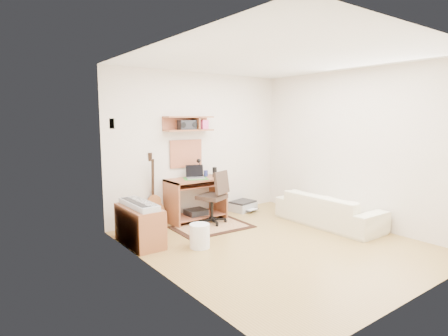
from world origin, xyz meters
TOP-DOWN VIEW (x-y plane):
  - floor at (0.00, 0.00)m, footprint 3.60×4.00m
  - ceiling at (0.00, 0.00)m, footprint 3.60×4.00m
  - back_wall at (0.00, 2.00)m, footprint 3.60×0.01m
  - left_wall at (-1.80, 0.00)m, footprint 0.01×4.00m
  - right_wall at (1.80, 0.00)m, footprint 0.01×4.00m
  - wall_shelf at (-0.30, 1.88)m, footprint 0.90×0.25m
  - cork_board at (-0.30, 1.98)m, footprint 0.64×0.03m
  - wall_photo at (-1.79, 1.50)m, footprint 0.02×0.20m
  - desk at (-0.27, 1.73)m, footprint 1.00×0.55m
  - laptop at (-0.28, 1.71)m, footprint 0.40×0.40m
  - speaker at (0.11, 1.68)m, footprint 0.08×0.08m
  - desk_lamp at (-0.09, 1.87)m, footprint 0.11×0.11m
  - pencil_cup at (0.02, 1.83)m, footprint 0.08×0.08m
  - boombox at (-0.34, 1.87)m, footprint 0.31×0.14m
  - rug at (-0.28, 1.21)m, footprint 1.29×0.89m
  - task_chair at (-0.15, 1.40)m, footprint 0.62×0.62m
  - cabinet at (-1.58, 1.15)m, footprint 0.40×0.90m
  - music_keyboard at (-1.58, 1.15)m, footprint 0.27×0.85m
  - guitar at (-0.99, 1.86)m, footprint 0.38×0.30m
  - waste_basket at (-0.96, 0.52)m, footprint 0.29×0.29m
  - printer at (0.84, 1.77)m, footprint 0.55×0.47m
  - sofa at (1.38, 0.15)m, footprint 0.53×1.82m

SIDE VIEW (x-z plane):
  - floor at x=0.00m, z-range -0.01..0.00m
  - rug at x=-0.28m, z-range 0.00..0.02m
  - printer at x=0.84m, z-range -0.01..0.18m
  - waste_basket at x=-0.96m, z-range 0.00..0.34m
  - cabinet at x=-1.58m, z-range 0.00..0.55m
  - sofa at x=1.38m, z-range 0.00..0.71m
  - desk at x=-0.27m, z-range 0.00..0.75m
  - task_chair at x=-0.15m, z-range 0.00..0.93m
  - music_keyboard at x=-1.58m, z-range 0.55..0.62m
  - guitar at x=-0.99m, z-range 0.00..1.23m
  - pencil_cup at x=0.02m, z-range 0.75..0.86m
  - speaker at x=0.11m, z-range 0.75..0.93m
  - laptop at x=-0.28m, z-range 0.75..0.98m
  - desk_lamp at x=-0.09m, z-range 0.75..1.08m
  - cork_board at x=-0.30m, z-range 0.92..1.42m
  - back_wall at x=0.00m, z-range 0.00..2.60m
  - left_wall at x=-1.80m, z-range 0.00..2.60m
  - right_wall at x=1.80m, z-range 0.00..2.60m
  - boombox at x=-0.34m, z-range 1.60..1.76m
  - wall_shelf at x=-0.30m, z-range 1.57..1.83m
  - wall_photo at x=-1.79m, z-range 1.65..1.79m
  - ceiling at x=0.00m, z-range 2.60..2.61m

